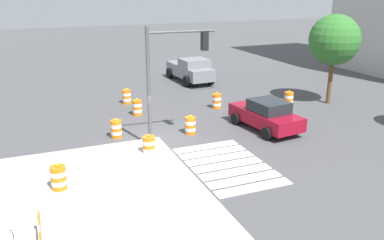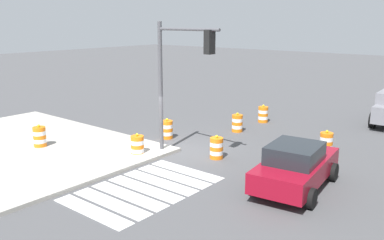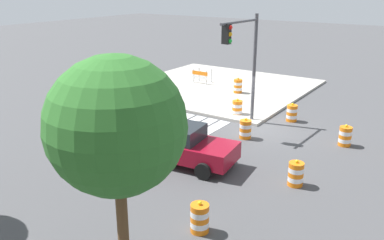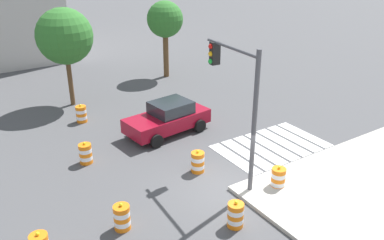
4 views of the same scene
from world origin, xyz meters
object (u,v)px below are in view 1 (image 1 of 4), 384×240
traffic_barrel_near_corner (137,108)px  traffic_barrel_crosswalk_end (149,146)px  sports_car (266,115)px  traffic_barrel_far_curb (190,125)px  traffic_light_pole (172,64)px  pickup_truck (191,70)px  construction_barricade (34,231)px  street_tree_streetside_near (334,40)px  traffic_barrel_median_far (127,97)px  traffic_barrel_opposite_curb (289,99)px  traffic_barrel_on_sidewalk (59,178)px  traffic_barrel_lane_center (217,101)px  traffic_barrel_median_near (116,129)px

traffic_barrel_near_corner → traffic_barrel_crosswalk_end: bearing=-10.1°
traffic_barrel_crosswalk_end → sports_car: bearing=98.9°
traffic_barrel_near_corner → traffic_barrel_crosswalk_end: (6.11, -1.09, 0.00)m
traffic_barrel_crosswalk_end → traffic_barrel_far_curb: same height
traffic_light_pole → pickup_truck: bearing=154.1°
traffic_barrel_near_corner → construction_barricade: bearing=-27.6°
sports_car → traffic_barrel_near_corner: size_ratio=4.40×
sports_car → street_tree_streetside_near: size_ratio=0.79×
construction_barricade → traffic_light_pole: (-6.68, 6.59, 3.19)m
traffic_barrel_crosswalk_end → traffic_barrel_median_far: 8.85m
traffic_barrel_far_curb → street_tree_streetside_near: bearing=100.7°
pickup_truck → traffic_barrel_opposite_curb: (8.60, 3.20, -0.52)m
pickup_truck → traffic_barrel_near_corner: (6.80, -6.20, -0.52)m
traffic_barrel_opposite_curb → sports_car: bearing=-48.8°
traffic_barrel_near_corner → traffic_barrel_on_sidewalk: bearing=-32.2°
traffic_light_pole → street_tree_streetside_near: size_ratio=0.97×
construction_barricade → sports_car: bearing=119.5°
pickup_truck → traffic_barrel_on_sidewalk: pickup_truck is taller
traffic_barrel_on_sidewalk → street_tree_streetside_near: (-6.02, 17.37, 3.48)m
traffic_barrel_lane_center → traffic_barrel_on_sidewalk: traffic_barrel_on_sidewalk is taller
traffic_barrel_crosswalk_end → traffic_barrel_opposite_curb: size_ratio=1.00×
pickup_truck → traffic_barrel_lane_center: bearing=-9.6°
traffic_barrel_median_far → traffic_barrel_opposite_curb: same height
traffic_barrel_median_near → pickup_truck: bearing=140.9°
traffic_barrel_opposite_curb → traffic_barrel_on_sidewalk: (6.43, -14.58, 0.15)m
traffic_barrel_crosswalk_end → traffic_light_pole: size_ratio=0.19×
sports_car → traffic_light_pole: bearing=-89.8°
pickup_truck → traffic_barrel_median_far: 7.46m
traffic_barrel_lane_center → traffic_barrel_median_near: bearing=-68.1°
pickup_truck → traffic_barrel_opposite_curb: 9.19m
traffic_barrel_far_curb → construction_barricade: size_ratio=0.78×
traffic_barrel_crosswalk_end → traffic_barrel_far_curb: 3.38m
traffic_barrel_near_corner → traffic_barrel_median_far: bearing=179.8°
traffic_barrel_opposite_curb → traffic_light_pole: (3.27, -8.96, 3.46)m
construction_barricade → traffic_barrel_crosswalk_end: bearing=138.2°
traffic_barrel_median_near → construction_barricade: (8.48, -4.17, 0.27)m
construction_barricade → traffic_light_pole: 9.91m
traffic_barrel_crosswalk_end → traffic_barrel_opposite_curb: 11.34m
traffic_barrel_on_sidewalk → traffic_barrel_crosswalk_end: bearing=117.4°
sports_car → traffic_barrel_median_far: bearing=-143.7°
traffic_barrel_far_curb → construction_barricade: construction_barricade is taller
traffic_barrel_near_corner → traffic_light_pole: traffic_light_pole is taller
pickup_truck → construction_barricade: bearing=-33.6°
pickup_truck → traffic_barrel_far_curb: size_ratio=5.14×
pickup_truck → traffic_barrel_opposite_curb: size_ratio=5.14×
sports_car → traffic_barrel_far_curb: size_ratio=4.40×
traffic_barrel_crosswalk_end → traffic_barrel_median_far: same height
pickup_truck → traffic_barrel_crosswalk_end: (12.91, -7.29, -0.52)m
sports_car → traffic_barrel_crosswalk_end: size_ratio=4.40×
construction_barricade → traffic_barrel_opposite_curb: bearing=122.6°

